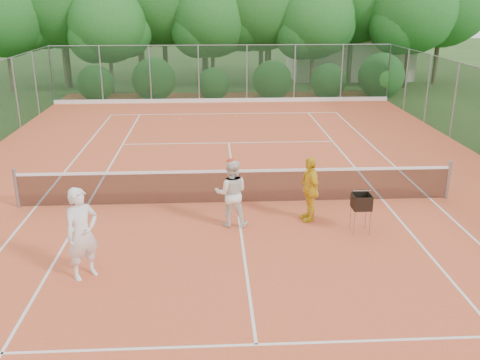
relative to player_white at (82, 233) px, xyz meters
name	(u,v)px	position (x,y,z in m)	size (l,w,h in m)	color
ground	(237,203)	(3.28, 3.94, -0.98)	(120.00, 120.00, 0.00)	#274518
clay_court	(237,203)	(3.28, 3.94, -0.97)	(18.00, 36.00, 0.02)	#D85A31
club_building	(348,56)	(12.28, 27.94, 0.52)	(8.00, 5.00, 3.00)	beige
tennis_net	(237,185)	(3.28, 3.94, -0.45)	(11.97, 0.10, 1.10)	gray
player_white	(82,233)	(0.00, 0.00, 0.00)	(0.70, 0.46, 1.91)	silver
player_center_grp	(231,193)	(3.07, 2.42, -0.10)	(0.86, 0.69, 1.74)	silver
player_yellow	(310,189)	(5.06, 2.66, -0.12)	(0.98, 0.41, 1.67)	yellow
ball_hopper	(361,202)	(6.16, 1.84, -0.19)	(0.42, 0.42, 0.97)	gray
stray_ball_a	(180,120)	(1.16, 14.49, -0.92)	(0.07, 0.07, 0.07)	#C6CF30
stray_ball_b	(202,123)	(2.21, 13.71, -0.92)	(0.07, 0.07, 0.07)	yellow
stray_ball_c	(236,115)	(3.78, 15.24, -0.92)	(0.07, 0.07, 0.07)	yellow
court_markings	(237,203)	(3.28, 3.94, -0.95)	(11.03, 23.83, 0.01)	white
fence_back	(223,74)	(3.28, 18.94, 0.54)	(18.07, 0.07, 3.00)	#19381E
tropical_treeline	(244,2)	(4.71, 24.16, 4.14)	(32.10, 8.49, 15.03)	brown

